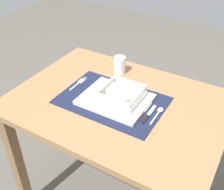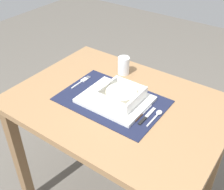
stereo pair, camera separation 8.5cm
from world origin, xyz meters
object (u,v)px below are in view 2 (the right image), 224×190
bread_knife (142,114)px  fork (82,81)px  porridge_bowl (121,95)px  spoon (158,114)px  butter_knife (146,117)px  drinking_glass (124,66)px  dining_table (118,121)px

bread_knife → fork: bearing=176.0°
porridge_bowl → spoon: 0.18m
fork → spoon: (0.42, -0.01, 0.00)m
butter_knife → bread_knife: bearing=161.0°
fork → drinking_glass: bearing=61.2°
porridge_bowl → drinking_glass: (-0.13, 0.21, -0.00)m
dining_table → drinking_glass: (-0.11, 0.21, 0.15)m
dining_table → spoon: (0.19, 0.01, 0.12)m
fork → porridge_bowl: bearing=-3.1°
porridge_bowl → bread_knife: (0.12, -0.02, -0.04)m
spoon → drinking_glass: (-0.30, 0.20, 0.03)m
bread_knife → porridge_bowl: bearing=175.0°
spoon → bread_knife: spoon is taller
dining_table → porridge_bowl: porridge_bowl is taller
dining_table → porridge_bowl: size_ratio=5.72×
porridge_bowl → drinking_glass: size_ratio=1.82×
porridge_bowl → bread_knife: porridge_bowl is taller
porridge_bowl → fork: porridge_bowl is taller
porridge_bowl → butter_knife: bearing=-10.2°
bread_knife → spoon: bearing=33.5°
dining_table → porridge_bowl: 0.16m
bread_knife → butter_knife: bearing=-16.0°
porridge_bowl → fork: 0.25m
bread_knife → drinking_glass: (-0.25, 0.23, 0.03)m
dining_table → fork: fork is taller
fork → butter_knife: bearing=-4.3°
spoon → bread_knife: bearing=-152.4°
porridge_bowl → drinking_glass: drinking_glass is taller
dining_table → butter_knife: bearing=-9.9°
dining_table → butter_knife: (0.16, -0.03, 0.12)m
bread_knife → drinking_glass: drinking_glass is taller
bread_knife → drinking_glass: bearing=139.9°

